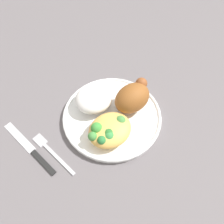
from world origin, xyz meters
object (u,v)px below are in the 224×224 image
at_px(rice_pile, 94,98).
at_px(knife, 33,151).
at_px(plate, 112,116).
at_px(roasted_chicken, 133,97).
at_px(fork, 51,152).
at_px(mac_cheese_with_broccoli, 109,130).

height_order(rice_pile, knife, rice_pile).
bearing_deg(plate, rice_pile, 104.99).
height_order(plate, knife, plate).
relative_size(roasted_chicken, fork, 0.73).
relative_size(plate, mac_cheese_with_broccoli, 2.36).
distance_m(mac_cheese_with_broccoli, knife, 0.19).
bearing_deg(knife, rice_pile, 2.73).
bearing_deg(mac_cheese_with_broccoli, knife, 151.93).
xyz_separation_m(roasted_chicken, fork, (-0.23, 0.03, -0.05)).
relative_size(rice_pile, knife, 0.51).
distance_m(plate, knife, 0.21).
bearing_deg(knife, plate, -12.58).
height_order(rice_pile, mac_cheese_with_broccoli, rice_pile).
bearing_deg(plate, fork, 174.13).
relative_size(plate, roasted_chicken, 2.41).
xyz_separation_m(plate, mac_cheese_with_broccoli, (-0.04, -0.04, 0.03)).
distance_m(plate, fork, 0.17).
distance_m(roasted_chicken, fork, 0.24).
xyz_separation_m(mac_cheese_with_broccoli, fork, (-0.13, 0.06, -0.04)).
distance_m(mac_cheese_with_broccoli, fork, 0.15).
relative_size(plate, knife, 1.33).
distance_m(plate, rice_pile, 0.06).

